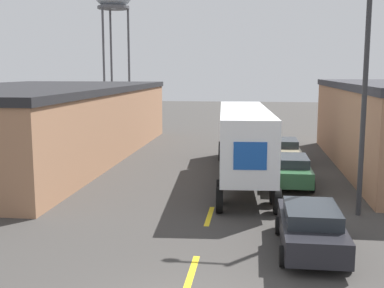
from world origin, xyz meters
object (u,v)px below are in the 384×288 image
Objects in this scene: parked_car_right_far at (283,150)px; street_lamp at (359,88)px; parked_car_right_mid at (290,170)px; semi_truck at (242,135)px; parked_car_right_near at (311,227)px.

street_lamp is at bearing -79.00° from parked_car_right_far.
parked_car_right_mid is 6.11m from parked_car_right_far.
semi_truck is 3.19× the size of parked_car_right_mid.
street_lamp reaches higher than parked_car_right_far.
semi_truck is 5.64m from parked_car_right_far.
semi_truck is at bearing -117.19° from parked_car_right_far.
street_lamp reaches higher than parked_car_right_mid.
parked_car_right_near is at bearing -90.00° from parked_car_right_far.
parked_car_right_far is 11.98m from street_lamp.
parked_car_right_mid and parked_car_right_far have the same top height.
semi_truck is 8.16m from street_lamp.
parked_car_right_near is (2.48, -10.36, -1.55)m from semi_truck.
parked_car_right_mid is 0.52× the size of street_lamp.
street_lamp reaches higher than semi_truck.
parked_car_right_mid is 1.00× the size of parked_car_right_near.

